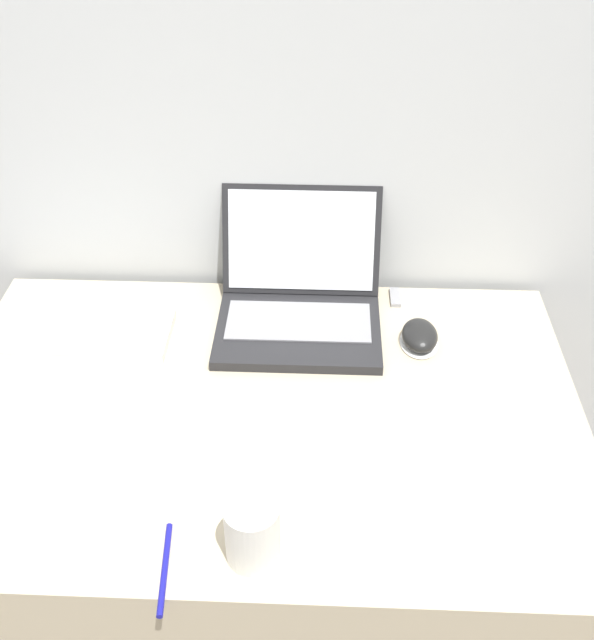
{
  "coord_description": "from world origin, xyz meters",
  "views": [
    {
      "loc": [
        0.1,
        -0.56,
        1.62
      ],
      "look_at": [
        0.06,
        0.51,
        0.8
      ],
      "focal_mm": 42.0,
      "sensor_mm": 36.0,
      "label": 1
    }
  ],
  "objects_px": {
    "laptop": "(299,297)",
    "pen": "(165,568)",
    "external_keyboard": "(59,333)",
    "computer_mouse": "(420,336)",
    "usb_stick": "(395,297)",
    "drink_cup": "(252,531)"
  },
  "relations": [
    {
      "from": "drink_cup",
      "to": "external_keyboard",
      "type": "relative_size",
      "value": 0.24
    },
    {
      "from": "laptop",
      "to": "external_keyboard",
      "type": "relative_size",
      "value": 0.74
    },
    {
      "from": "computer_mouse",
      "to": "usb_stick",
      "type": "bearing_deg",
      "value": 104.13
    },
    {
      "from": "usb_stick",
      "to": "pen",
      "type": "distance_m",
      "value": 0.75
    },
    {
      "from": "laptop",
      "to": "drink_cup",
      "type": "bearing_deg",
      "value": -94.46
    },
    {
      "from": "laptop",
      "to": "pen",
      "type": "bearing_deg",
      "value": -105.64
    },
    {
      "from": "laptop",
      "to": "pen",
      "type": "relative_size",
      "value": 2.17
    },
    {
      "from": "drink_cup",
      "to": "pen",
      "type": "relative_size",
      "value": 0.7
    },
    {
      "from": "laptop",
      "to": "computer_mouse",
      "type": "xyz_separation_m",
      "value": [
        0.23,
        -0.07,
        -0.03
      ]
    },
    {
      "from": "pen",
      "to": "laptop",
      "type": "bearing_deg",
      "value": 74.36
    },
    {
      "from": "laptop",
      "to": "external_keyboard",
      "type": "bearing_deg",
      "value": -170.0
    },
    {
      "from": "external_keyboard",
      "to": "usb_stick",
      "type": "xyz_separation_m",
      "value": [
        0.65,
        0.15,
        -0.01
      ]
    },
    {
      "from": "pen",
      "to": "computer_mouse",
      "type": "bearing_deg",
      "value": 52.41
    },
    {
      "from": "drink_cup",
      "to": "pen",
      "type": "height_order",
      "value": "drink_cup"
    },
    {
      "from": "external_keyboard",
      "to": "drink_cup",
      "type": "bearing_deg",
      "value": -48.68
    },
    {
      "from": "laptop",
      "to": "pen",
      "type": "xyz_separation_m",
      "value": [
        -0.16,
        -0.58,
        -0.05
      ]
    },
    {
      "from": "drink_cup",
      "to": "pen",
      "type": "xyz_separation_m",
      "value": [
        -0.12,
        -0.03,
        -0.05
      ]
    },
    {
      "from": "drink_cup",
      "to": "computer_mouse",
      "type": "relative_size",
      "value": 1.01
    },
    {
      "from": "drink_cup",
      "to": "usb_stick",
      "type": "relative_size",
      "value": 1.69
    },
    {
      "from": "usb_stick",
      "to": "drink_cup",
      "type": "bearing_deg",
      "value": -110.81
    },
    {
      "from": "external_keyboard",
      "to": "pen",
      "type": "xyz_separation_m",
      "value": [
        0.29,
        -0.5,
        -0.01
      ]
    },
    {
      "from": "drink_cup",
      "to": "external_keyboard",
      "type": "height_order",
      "value": "drink_cup"
    }
  ]
}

